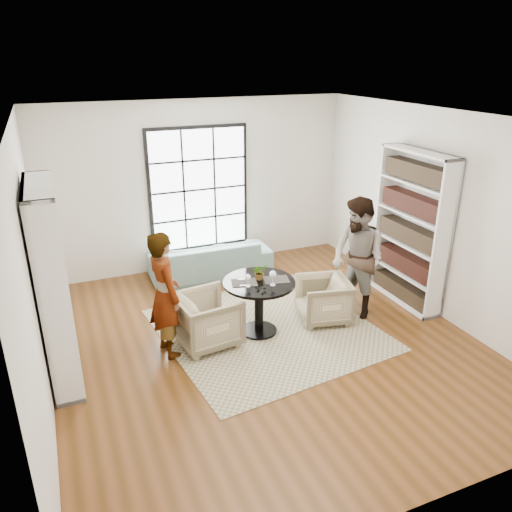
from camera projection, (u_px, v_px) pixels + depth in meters
name	position (u px, v px, depth m)	size (l,w,h in m)	color
ground	(265.00, 341.00, 6.89)	(6.00, 6.00, 0.00)	brown
room_shell	(250.00, 244.00, 6.88)	(6.00, 6.01, 6.00)	silver
rug	(267.00, 329.00, 7.18)	(2.83, 2.83, 0.01)	tan
pedestal_table	(259.00, 296.00, 6.91)	(1.00, 1.00, 0.80)	black
sofa	(210.00, 258.00, 8.87)	(2.12, 0.83, 0.62)	slate
armchair_left	(208.00, 320.00, 6.72)	(0.78, 0.80, 0.73)	tan
armchair_right	(323.00, 300.00, 7.33)	(0.70, 0.73, 0.66)	tan
person_left	(165.00, 295.00, 6.34)	(0.62, 0.40, 1.69)	gray
person_right	(358.00, 258.00, 7.31)	(0.88, 0.68, 1.81)	gray
placemat_left	(244.00, 283.00, 6.78)	(0.34, 0.26, 0.01)	black
placemat_right	(276.00, 280.00, 6.87)	(0.34, 0.26, 0.01)	black
cutlery_left	(244.00, 282.00, 6.78)	(0.14, 0.22, 0.01)	silver
cutlery_right	(276.00, 279.00, 6.87)	(0.14, 0.22, 0.01)	silver
wine_glass_left	(248.00, 278.00, 6.63)	(0.08, 0.08, 0.18)	silver
wine_glass_right	(273.00, 275.00, 6.66)	(0.10, 0.10, 0.21)	silver
flower_centerpiece	(259.00, 272.00, 6.86)	(0.19, 0.17, 0.22)	gray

